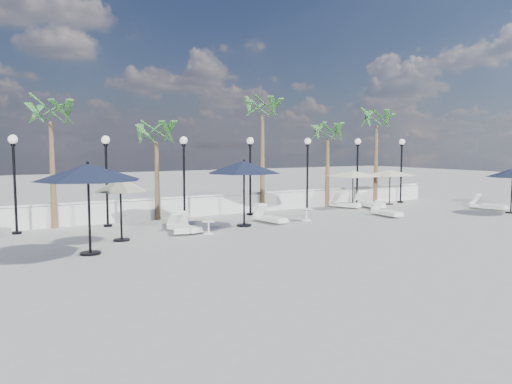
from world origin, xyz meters
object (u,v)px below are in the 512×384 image
lounger_2 (182,227)px  parasol_cream_small (120,185)px  lounger_5 (270,218)px  parasol_navy_left (88,173)px  parasol_cream_sq_a (353,171)px  lounger_8 (489,205)px  parasol_navy_mid (244,168)px  lounger_6 (369,203)px  lounger_3 (184,227)px  parasol_cream_sq_b (390,170)px  lounger_4 (387,212)px  lounger_7 (345,204)px

lounger_2 → parasol_cream_small: (-2.52, -0.49, 1.77)m
lounger_5 → parasol_navy_left: parasol_navy_left is taller
lounger_2 → parasol_cream_sq_a: parasol_cream_sq_a is taller
lounger_8 → parasol_navy_mid: 14.29m
lounger_6 → parasol_cream_small: (-14.45, -2.54, 1.74)m
lounger_3 → parasol_navy_mid: (2.81, 0.17, 2.29)m
lounger_6 → parasol_navy_mid: bearing=-162.5°
lounger_6 → lounger_8: (4.94, -3.89, -0.02)m
parasol_navy_left → parasol_navy_mid: size_ratio=1.04×
parasol_cream_sq_b → lounger_2: bearing=-169.2°
parasol_navy_mid → lounger_2: bearing=-177.7°
parasol_navy_mid → lounger_4: bearing=-7.7°
lounger_7 → parasol_cream_small: parasol_cream_small is taller
lounger_3 → lounger_6: 12.03m
lounger_8 → parasol_cream_small: bearing=165.9°
lounger_5 → parasol_navy_left: 9.06m
parasol_cream_sq_b → parasol_cream_small: size_ratio=1.85×
lounger_7 → parasol_navy_mid: size_ratio=0.58×
lounger_4 → parasol_navy_left: (-14.30, -1.36, 2.36)m
parasol_navy_mid → parasol_cream_small: bearing=-173.6°
lounger_6 → parasol_navy_left: parasol_navy_left is taller
lounger_2 → lounger_8: bearing=15.4°
lounger_3 → parasol_cream_small: 3.20m
lounger_7 → parasol_cream_small: 13.77m
lounger_4 → parasol_cream_sq_b: (3.85, 3.56, 1.78)m
lounger_5 → lounger_7: bearing=12.1°
lounger_2 → lounger_4: (10.29, -0.88, -0.01)m
lounger_3 → lounger_4: (10.20, -0.83, 0.01)m
lounger_2 → lounger_4: size_ratio=1.07×
lounger_8 → parasol_navy_left: 21.02m
parasol_navy_left → parasol_cream_sq_a: size_ratio=0.74×
lounger_5 → parasol_navy_mid: 2.71m
lounger_2 → parasol_cream_sq_b: 14.50m
lounger_7 → lounger_4: bearing=-117.8°
lounger_7 → parasol_cream_sq_a: size_ratio=0.42×
lounger_3 → parasol_navy_left: bearing=-168.4°
lounger_3 → parasol_cream_sq_b: bearing=-5.5°
parasol_cream_sq_b → parasol_cream_small: parasol_cream_small is taller
lounger_8 → parasol_navy_left: size_ratio=0.59×
parasol_navy_mid → parasol_cream_sq_a: 8.79m
lounger_6 → parasol_cream_sq_b: size_ratio=0.49×
lounger_8 → lounger_5: bearing=160.1°
lounger_5 → lounger_2: bearing=176.1°
parasol_cream_sq_b → parasol_navy_mid: bearing=-167.1°
lounger_6 → parasol_navy_left: (-15.94, -4.28, 2.32)m
parasol_cream_small → parasol_navy_mid: bearing=6.4°
lounger_2 → parasol_navy_mid: 3.69m
lounger_7 → lounger_5: bearing=180.0°
parasol_cream_sq_b → lounger_8: bearing=-58.9°
lounger_7 → parasol_navy_mid: bearing=177.8°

